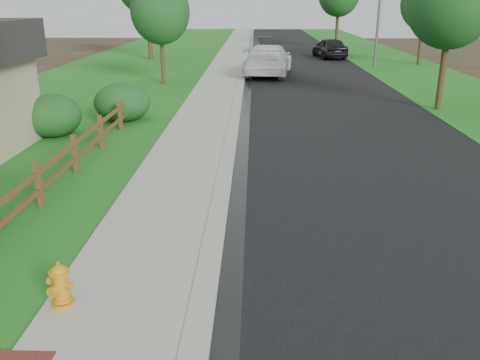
{
  "coord_description": "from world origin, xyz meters",
  "views": [
    {
      "loc": [
        1.16,
        -5.23,
        4.44
      ],
      "look_at": [
        0.88,
        4.72,
        0.91
      ],
      "focal_mm": 38.0,
      "sensor_mm": 36.0,
      "label": 1
    }
  ],
  "objects_px": {
    "white_suv": "(268,60)",
    "dark_car_mid": "(330,48)",
    "ranch_fence": "(58,166)",
    "fire_hydrant": "(60,285)"
  },
  "relations": [
    {
      "from": "fire_hydrant",
      "to": "dark_car_mid",
      "type": "relative_size",
      "value": 0.15
    },
    {
      "from": "fire_hydrant",
      "to": "white_suv",
      "type": "relative_size",
      "value": 0.11
    },
    {
      "from": "white_suv",
      "to": "dark_car_mid",
      "type": "height_order",
      "value": "white_suv"
    },
    {
      "from": "fire_hydrant",
      "to": "white_suv",
      "type": "distance_m",
      "value": 25.82
    },
    {
      "from": "white_suv",
      "to": "dark_car_mid",
      "type": "xyz_separation_m",
      "value": [
        5.2,
        10.05,
        -0.13
      ]
    },
    {
      "from": "ranch_fence",
      "to": "dark_car_mid",
      "type": "height_order",
      "value": "dark_car_mid"
    },
    {
      "from": "white_suv",
      "to": "dark_car_mid",
      "type": "distance_m",
      "value": 11.31
    },
    {
      "from": "ranch_fence",
      "to": "fire_hydrant",
      "type": "distance_m",
      "value": 5.46
    },
    {
      "from": "ranch_fence",
      "to": "white_suv",
      "type": "relative_size",
      "value": 2.63
    },
    {
      "from": "fire_hydrant",
      "to": "ranch_fence",
      "type": "bearing_deg",
      "value": 110.35
    }
  ]
}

